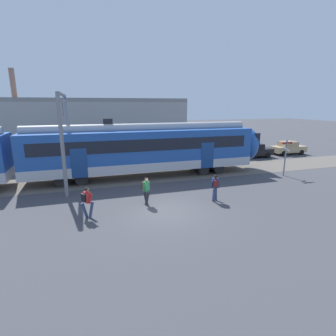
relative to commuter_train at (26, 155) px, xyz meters
name	(u,v)px	position (x,y,z in m)	size (l,w,h in m)	color
ground_plane	(165,211)	(8.08, -7.49, -2.25)	(160.00, 160.00, 0.00)	#424247
commuter_train	(26,155)	(0.00, 0.00, 0.00)	(38.05, 3.07, 4.73)	silver
pedestrian_red	(87,200)	(3.97, -7.12, -1.26)	(0.71, 0.51, 1.67)	navy
pedestrian_green	(146,188)	(7.29, -6.16, -1.26)	(0.51, 0.70, 1.67)	#28282D
pedestrian_navy	(215,186)	(11.44, -6.87, -1.26)	(0.62, 0.60, 1.67)	navy
parked_car_black	(254,150)	(21.92, 4.09, -1.47)	(4.03, 1.82, 1.54)	black
parked_car_tan	(288,148)	(26.89, 4.49, -1.47)	(4.02, 1.80, 1.54)	tan
catenary_gantry	(64,125)	(2.72, 0.00, 2.06)	(0.24, 6.64, 6.53)	gray
crossing_signal	(286,152)	(19.64, -3.29, -0.24)	(0.96, 0.21, 3.00)	gray
background_building	(86,128)	(4.19, 9.73, 0.95)	(21.74, 5.00, 9.20)	gray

